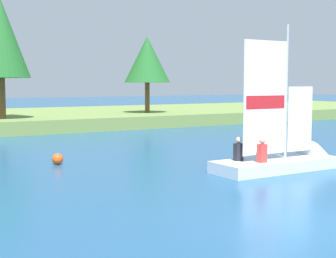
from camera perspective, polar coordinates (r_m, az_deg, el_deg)
name	(u,v)px	position (r m, az deg, el deg)	size (l,w,h in m)	color
ground_plane	(330,227)	(10.87, 18.02, -10.68)	(200.00, 200.00, 0.00)	navy
shoreline_tree_midleft	(0,37)	(31.75, -18.65, 9.91)	(3.43, 3.43, 7.30)	brown
shoreline_tree_centre	(147,60)	(36.38, -2.40, 7.92)	(3.33, 3.33, 5.51)	brown
sailboat	(295,158)	(17.91, 14.33, -3.29)	(5.09, 1.60, 5.44)	silver
channel_buoy	(58,159)	(18.55, -12.54, -3.36)	(0.41, 0.41, 0.41)	#E54C19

